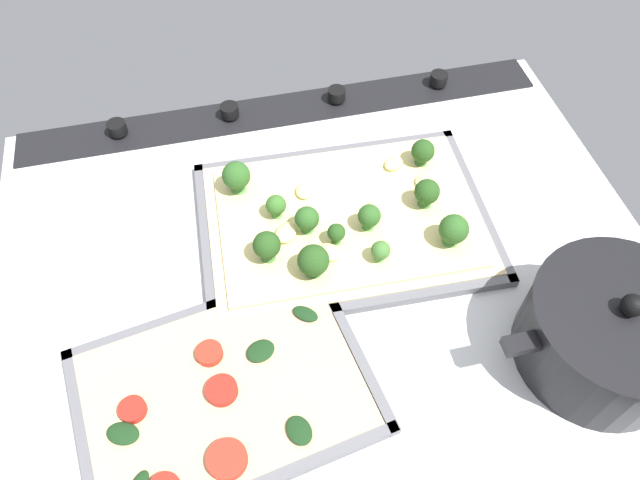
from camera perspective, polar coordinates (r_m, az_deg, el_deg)
ground_plane at (r=77.84cm, az=0.75°, el=-2.84°), size 84.38×66.25×3.00cm
stove_control_panel at (r=95.58cm, az=-3.45°, el=12.48°), size 81.01×7.00×2.60cm
baking_tray_front at (r=80.02cm, az=2.37°, el=1.63°), size 39.23×28.57×1.30cm
broccoli_pizza at (r=78.48cm, az=2.33°, el=2.12°), size 36.74×26.08×6.11cm
baking_tray_back at (r=68.82cm, az=-9.11°, el=-14.18°), size 35.01×27.65×1.30cm
veggie_pizza_back at (r=68.05cm, az=-9.38°, el=-14.31°), size 32.25×24.89×1.90cm
cooking_pot at (r=73.08cm, az=25.91°, el=-8.01°), size 25.95×19.13×12.22cm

